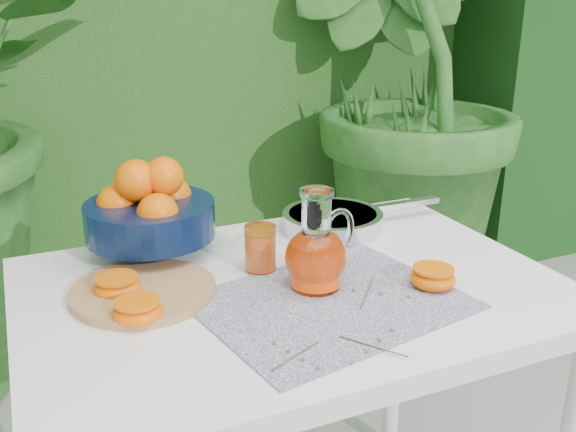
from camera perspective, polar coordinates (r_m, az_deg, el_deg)
name	(u,v)px	position (r m, az deg, el deg)	size (l,w,h in m)	color
hedge_backdrop	(111,7)	(3.11, -15.50, 17.45)	(8.00, 1.65, 2.50)	#184012
potted_plant_right	(398,82)	(2.70, 9.76, 11.69)	(1.83, 1.83, 1.83)	#23581E
white_table	(292,322)	(1.26, 0.37, -9.38)	(1.00, 0.70, 0.75)	white
placemat	(331,302)	(1.15, 3.81, -7.66)	(0.45, 0.35, 0.00)	#0B1042
cutting_board	(144,291)	(1.20, -12.72, -6.54)	(0.26, 0.26, 0.02)	#AB734D
fruit_bowl	(149,211)	(1.35, -12.22, 0.43)	(0.28, 0.28, 0.21)	black
juice_pitcher	(317,254)	(1.18, 2.57, -3.38)	(0.17, 0.15, 0.19)	white
juice_tumbler	(260,249)	(1.26, -2.47, -2.93)	(0.06, 0.06, 0.09)	white
saute_pan	(334,220)	(1.48, 4.11, -0.36)	(0.40, 0.23, 0.04)	silver
orange_halves	(234,291)	(1.15, -4.86, -6.67)	(0.63, 0.29, 0.04)	#F46002
thyme_sprigs	(348,327)	(1.07, 5.38, -9.78)	(0.32, 0.27, 0.01)	brown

